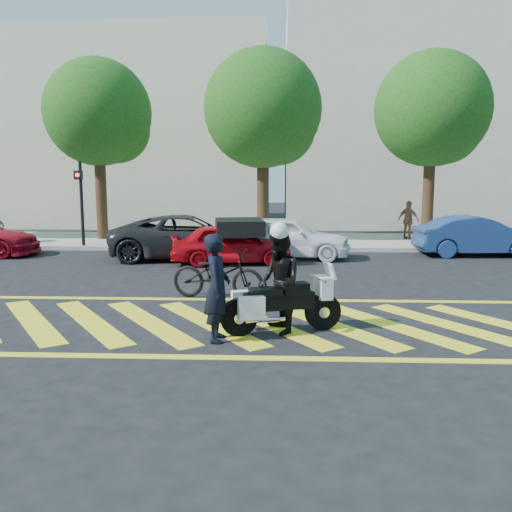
{
  "coord_description": "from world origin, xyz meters",
  "views": [
    {
      "loc": [
        0.68,
        -9.6,
        2.68
      ],
      "look_at": [
        0.2,
        1.35,
        1.05
      ],
      "focal_mm": 38.0,
      "sensor_mm": 36.0,
      "label": 1
    }
  ],
  "objects_px": {
    "officer_moto": "(279,282)",
    "red_convertible": "(231,244)",
    "police_motorcycle": "(280,303)",
    "parked_mid_right": "(287,237)",
    "bicycle": "(218,274)",
    "parked_right": "(477,236)",
    "parked_mid_left": "(189,237)",
    "officer_bike": "(217,288)"
  },
  "relations": [
    {
      "from": "officer_moto",
      "to": "red_convertible",
      "type": "distance_m",
      "value": 7.46
    },
    {
      "from": "bicycle",
      "to": "parked_mid_left",
      "type": "xyz_separation_m",
      "value": [
        -1.6,
        5.8,
        0.16
      ]
    },
    {
      "from": "parked_mid_right",
      "to": "officer_moto",
      "type": "bearing_deg",
      "value": -176.11
    },
    {
      "from": "red_convertible",
      "to": "parked_mid_right",
      "type": "relative_size",
      "value": 0.89
    },
    {
      "from": "bicycle",
      "to": "parked_mid_right",
      "type": "bearing_deg",
      "value": -1.7
    },
    {
      "from": "officer_bike",
      "to": "parked_mid_right",
      "type": "height_order",
      "value": "officer_bike"
    },
    {
      "from": "parked_mid_left",
      "to": "parked_mid_right",
      "type": "xyz_separation_m",
      "value": [
        3.19,
        0.17,
        -0.01
      ]
    },
    {
      "from": "police_motorcycle",
      "to": "officer_moto",
      "type": "xyz_separation_m",
      "value": [
        -0.02,
        0.01,
        0.37
      ]
    },
    {
      "from": "parked_mid_left",
      "to": "police_motorcycle",
      "type": "bearing_deg",
      "value": -168.27
    },
    {
      "from": "officer_bike",
      "to": "officer_moto",
      "type": "relative_size",
      "value": 1.0
    },
    {
      "from": "red_convertible",
      "to": "parked_right",
      "type": "xyz_separation_m",
      "value": [
        8.13,
        2.04,
        0.04
      ]
    },
    {
      "from": "officer_bike",
      "to": "police_motorcycle",
      "type": "height_order",
      "value": "officer_bike"
    },
    {
      "from": "police_motorcycle",
      "to": "parked_mid_left",
      "type": "distance_m",
      "value": 8.86
    },
    {
      "from": "bicycle",
      "to": "parked_right",
      "type": "height_order",
      "value": "parked_right"
    },
    {
      "from": "police_motorcycle",
      "to": "officer_moto",
      "type": "height_order",
      "value": "officer_moto"
    },
    {
      "from": "officer_bike",
      "to": "bicycle",
      "type": "bearing_deg",
      "value": 7.79
    },
    {
      "from": "bicycle",
      "to": "police_motorcycle",
      "type": "bearing_deg",
      "value": -138.85
    },
    {
      "from": "police_motorcycle",
      "to": "parked_mid_right",
      "type": "distance_m",
      "value": 8.53
    },
    {
      "from": "parked_mid_left",
      "to": "parked_right",
      "type": "relative_size",
      "value": 1.26
    },
    {
      "from": "officer_moto",
      "to": "red_convertible",
      "type": "xyz_separation_m",
      "value": [
        -1.48,
        7.31,
        -0.26
      ]
    },
    {
      "from": "bicycle",
      "to": "parked_right",
      "type": "xyz_separation_m",
      "value": [
        7.99,
        6.8,
        0.12
      ]
    },
    {
      "from": "bicycle",
      "to": "police_motorcycle",
      "type": "distance_m",
      "value": 2.89
    },
    {
      "from": "parked_right",
      "to": "officer_moto",
      "type": "bearing_deg",
      "value": 141.69
    },
    {
      "from": "red_convertible",
      "to": "parked_mid_right",
      "type": "height_order",
      "value": "parked_mid_right"
    },
    {
      "from": "parked_right",
      "to": "red_convertible",
      "type": "bearing_deg",
      "value": 101.21
    },
    {
      "from": "red_convertible",
      "to": "parked_mid_left",
      "type": "bearing_deg",
      "value": 46.01
    },
    {
      "from": "police_motorcycle",
      "to": "parked_mid_left",
      "type": "bearing_deg",
      "value": 92.31
    },
    {
      "from": "officer_moto",
      "to": "parked_right",
      "type": "bearing_deg",
      "value": 127.41
    },
    {
      "from": "bicycle",
      "to": "parked_mid_left",
      "type": "height_order",
      "value": "parked_mid_left"
    },
    {
      "from": "police_motorcycle",
      "to": "parked_right",
      "type": "distance_m",
      "value": 11.47
    },
    {
      "from": "red_convertible",
      "to": "parked_mid_left",
      "type": "distance_m",
      "value": 1.79
    },
    {
      "from": "bicycle",
      "to": "officer_moto",
      "type": "bearing_deg",
      "value": -139.04
    },
    {
      "from": "officer_bike",
      "to": "officer_moto",
      "type": "distance_m",
      "value": 1.12
    },
    {
      "from": "police_motorcycle",
      "to": "parked_mid_right",
      "type": "xyz_separation_m",
      "value": [
        0.24,
        8.53,
        0.18
      ]
    },
    {
      "from": "officer_moto",
      "to": "parked_mid_left",
      "type": "height_order",
      "value": "officer_moto"
    },
    {
      "from": "red_convertible",
      "to": "parked_mid_left",
      "type": "xyz_separation_m",
      "value": [
        -1.46,
        1.04,
        0.08
      ]
    },
    {
      "from": "officer_bike",
      "to": "bicycle",
      "type": "xyz_separation_m",
      "value": [
        -0.34,
        3.05,
        -0.33
      ]
    },
    {
      "from": "officer_moto",
      "to": "red_convertible",
      "type": "bearing_deg",
      "value": 174.28
    },
    {
      "from": "red_convertible",
      "to": "police_motorcycle",
      "type": "bearing_deg",
      "value": -176.99
    },
    {
      "from": "bicycle",
      "to": "parked_mid_left",
      "type": "distance_m",
      "value": 6.02
    },
    {
      "from": "police_motorcycle",
      "to": "parked_right",
      "type": "bearing_deg",
      "value": 37.5
    },
    {
      "from": "parked_mid_left",
      "to": "bicycle",
      "type": "bearing_deg",
      "value": -172.33
    }
  ]
}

